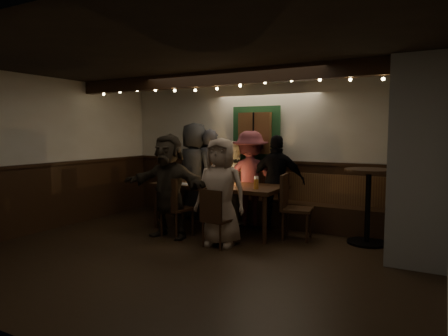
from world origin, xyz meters
The scene contains 13 objects.
room centered at (1.07, 1.42, 1.07)m, with size 6.02×5.01×2.62m.
dining_table centered at (-0.42, 1.40, 0.72)m, with size 2.22×0.95×0.96m.
chair_near_left centered at (-0.83, 0.66, 0.54)m, with size 0.51×0.51×0.96m.
chair_near_right centered at (0.05, 0.47, 0.48)m, with size 0.43×0.43×0.85m.
chair_end centered at (0.84, 1.50, 0.57)m, with size 0.52×0.52×1.01m.
high_top centered at (1.94, 1.77, 0.71)m, with size 0.71×0.71×1.13m.
person_a centered at (-1.34, 2.07, 0.92)m, with size 0.90×0.59×1.85m, color black.
person_b centered at (-1.02, 2.13, 0.86)m, with size 0.63×0.41×1.73m, color #2E2E35.
person_c centered at (-0.47, 2.06, 0.75)m, with size 0.73×0.57×1.51m, color #BAB093.
person_d centered at (-0.13, 2.04, 0.85)m, with size 1.09×0.63×1.69m, color #4E1F24.
person_e centered at (0.38, 2.07, 0.81)m, with size 0.95×0.40×1.62m, color black.
person_f centered at (-0.88, 0.63, 0.82)m, with size 1.53×0.49×1.65m, color black.
person_g centered at (0.06, 0.64, 0.79)m, with size 0.78×0.51×1.59m, color gray.
Camera 1 is at (2.93, -4.40, 1.67)m, focal length 32.00 mm.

